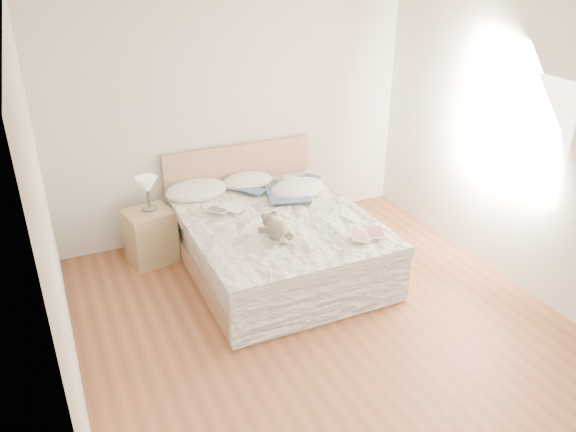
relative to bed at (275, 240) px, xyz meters
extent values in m
cube|color=brown|center=(0.00, -1.19, -0.31)|extent=(4.00, 4.50, 0.00)
cube|color=silver|center=(0.00, 1.06, 1.04)|extent=(4.00, 0.02, 2.70)
cube|color=silver|center=(-2.00, -1.19, 1.04)|extent=(0.02, 4.50, 2.70)
cube|color=silver|center=(2.00, -1.19, 1.04)|extent=(0.02, 4.50, 2.70)
cube|color=white|center=(1.99, -0.89, 1.14)|extent=(0.02, 1.30, 1.10)
cube|color=#A37E60|center=(0.00, -0.04, -0.21)|extent=(1.68, 2.08, 0.20)
cube|color=white|center=(0.00, -0.04, 0.04)|extent=(1.60, 2.00, 0.30)
cube|color=white|center=(0.00, -0.09, 0.23)|extent=(1.72, 2.05, 0.10)
cube|color=#A37E60|center=(0.00, 1.00, 0.19)|extent=(1.70, 0.06, 1.00)
cube|color=#9D8760|center=(-1.11, 0.66, -0.03)|extent=(0.52, 0.48, 0.56)
cylinder|color=#514D46|center=(-1.07, 0.70, 0.26)|extent=(0.16, 0.16, 0.02)
cylinder|color=#3D3934|center=(-1.07, 0.70, 0.38)|extent=(0.03, 0.03, 0.22)
cone|color=white|center=(-1.07, 0.70, 0.52)|extent=(0.26, 0.26, 0.16)
ellipsoid|color=white|center=(-0.56, 0.79, 0.33)|extent=(0.69, 0.49, 0.20)
ellipsoid|color=white|center=(0.03, 0.80, 0.33)|extent=(0.59, 0.43, 0.17)
ellipsoid|color=white|center=(0.44, 0.38, 0.33)|extent=(0.68, 0.52, 0.19)
cube|color=white|center=(-0.43, 0.23, 0.32)|extent=(0.38, 0.36, 0.02)
cube|color=#FCF3C7|center=(0.56, -0.81, 0.32)|extent=(0.40, 0.34, 0.02)
camera|label=1|loc=(-1.94, -4.56, 2.67)|focal=35.00mm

